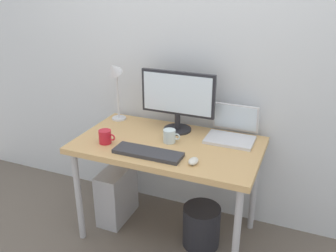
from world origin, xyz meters
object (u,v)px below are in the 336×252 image
desk_lamp (115,78)px  keyboard (148,153)px  mouse (193,161)px  laptop (232,130)px  coffee_mug (105,137)px  glass_cup (170,136)px  monitor (178,98)px  computer_tower (117,194)px  wastebasket (201,226)px  desk (168,152)px

desk_lamp → keyboard: desk_lamp is taller
mouse → laptop: bearing=74.5°
laptop → coffee_mug: size_ratio=2.70×
laptop → desk_lamp: desk_lamp is taller
coffee_mug → glass_cup: bearing=24.2°
keyboard → glass_cup: size_ratio=3.72×
monitor → computer_tower: 0.90m
desk_lamp → glass_cup: 0.63m
glass_cup → monitor: bearing=97.0°
wastebasket → desk: bearing=174.2°
glass_cup → computer_tower: (-0.44, 0.01, -0.57)m
keyboard → glass_cup: bearing=75.6°
monitor → computer_tower: (-0.42, -0.20, -0.77)m
monitor → mouse: monitor is taller
monitor → glass_cup: bearing=-83.0°
glass_cup → wastebasket: (0.26, -0.04, -0.63)m
coffee_mug → glass_cup: coffee_mug is taller
laptop → glass_cup: laptop is taller
monitor → keyboard: bearing=-94.2°
desk → monitor: monitor is taller
desk_lamp → mouse: (0.77, -0.43, -0.32)m
monitor → computer_tower: size_ratio=1.27×
mouse → wastebasket: size_ratio=0.30×
desk_lamp → mouse: 0.94m
laptop → mouse: laptop is taller
desk_lamp → coffee_mug: desk_lamp is taller
desk_lamp → coffee_mug: 0.50m
coffee_mug → wastebasket: bearing=12.1°
glass_cup → wastebasket: 0.68m
wastebasket → monitor: bearing=139.1°
monitor → laptop: size_ratio=1.67×
monitor → mouse: (0.27, -0.43, -0.23)m
keyboard → laptop: bearing=46.4°
desk → coffee_mug: bearing=-156.6°
keyboard → wastebasket: (0.31, 0.18, -0.60)m
coffee_mug → computer_tower: (-0.05, 0.18, -0.57)m
keyboard → computer_tower: keyboard is taller
wastebasket → laptop: bearing=67.0°
monitor → glass_cup: monitor is taller
monitor → wastebasket: monitor is taller
laptop → coffee_mug: (-0.76, -0.40, -0.01)m
mouse → coffee_mug: (-0.63, 0.05, 0.03)m
desk_lamp → coffee_mug: bearing=-70.8°
laptop → keyboard: 0.62m
desk → wastebasket: desk is taller
wastebasket → keyboard: bearing=-149.7°
desk → keyboard: size_ratio=2.80×
coffee_mug → wastebasket: 0.91m
monitor → desk_lamp: 0.51m
desk_lamp → glass_cup: (0.52, -0.21, -0.29)m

